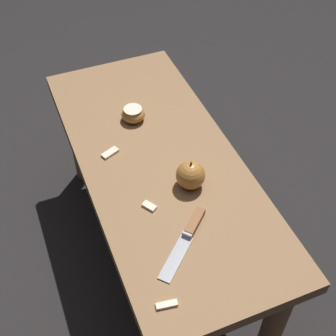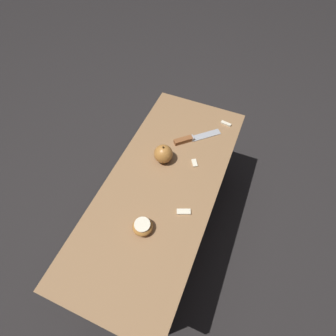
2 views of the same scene
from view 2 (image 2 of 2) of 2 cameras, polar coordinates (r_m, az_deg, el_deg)
ground_plane at (r=1.46m, az=-1.05°, el=-12.93°), size 8.00×8.00×0.00m
wooden_bench at (r=1.11m, az=-1.34°, el=-5.84°), size 1.02×0.44×0.46m
knife at (r=1.18m, az=4.94°, el=6.37°), size 0.17×0.18×0.02m
apple_whole at (r=1.08m, az=-1.02°, el=3.09°), size 0.08×0.08×0.09m
apple_cut at (r=0.95m, az=-5.54°, el=-12.54°), size 0.07×0.07×0.04m
apple_slice_near_knife at (r=1.10m, az=5.80°, el=1.08°), size 0.04×0.04×0.01m
apple_slice_center at (r=1.27m, az=12.50°, el=9.43°), size 0.02×0.05×0.01m
apple_slice_near_bowl at (r=0.99m, az=3.43°, el=-9.47°), size 0.04×0.06×0.01m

